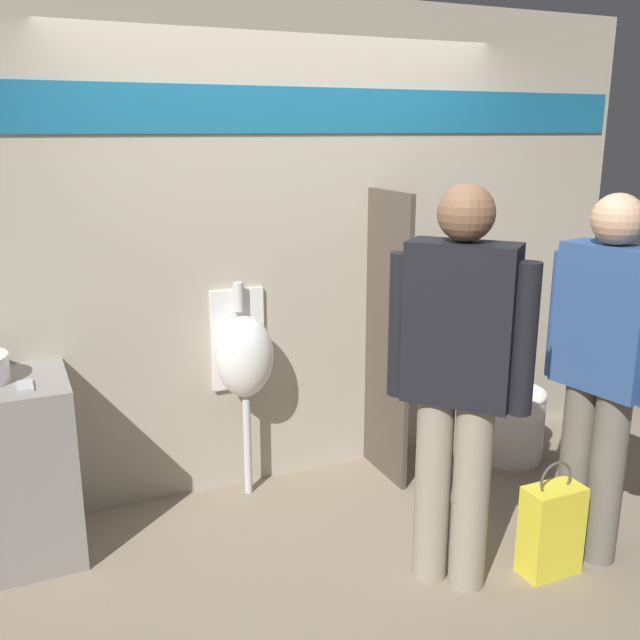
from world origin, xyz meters
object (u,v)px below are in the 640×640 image
object	(u,v)px
urinal_near_counter	(244,357)
shopping_bag	(551,529)
person_with_lanyard	(602,364)
cell_phone	(25,386)
toilet	(506,409)
person_in_vest	(458,375)

from	to	relation	value
urinal_near_counter	shopping_bag	xyz separation A→B (m)	(1.04, -1.31, -0.59)
urinal_near_counter	person_with_lanyard	world-z (taller)	person_with_lanyard
urinal_near_counter	person_with_lanyard	bearing A→B (deg)	-43.07
urinal_near_counter	shopping_bag	world-z (taller)	urinal_near_counter
cell_phone	person_with_lanyard	size ratio (longest dim) A/B	0.08
toilet	person_with_lanyard	world-z (taller)	person_with_lanyard
urinal_near_counter	person_with_lanyard	size ratio (longest dim) A/B	0.69
urinal_near_counter	cell_phone	bearing A→B (deg)	-166.89
person_in_vest	shopping_bag	size ratio (longest dim) A/B	3.20
toilet	shopping_bag	bearing A→B (deg)	-118.88
urinal_near_counter	toilet	distance (m)	1.74
cell_phone	urinal_near_counter	xyz separation A→B (m)	(1.11, 0.26, -0.09)
cell_phone	person_with_lanyard	distance (m)	2.63
cell_phone	urinal_near_counter	bearing A→B (deg)	13.11
toilet	person_with_lanyard	bearing A→B (deg)	-107.53
cell_phone	shopping_bag	bearing A→B (deg)	-26.01
toilet	shopping_bag	distance (m)	1.27
shopping_bag	urinal_near_counter	bearing A→B (deg)	128.40
urinal_near_counter	person_in_vest	xyz separation A→B (m)	(0.58, -1.16, 0.19)
cell_phone	person_in_vest	xyz separation A→B (m)	(1.69, -0.90, 0.10)
cell_phone	person_in_vest	world-z (taller)	person_in_vest
toilet	person_in_vest	xyz separation A→B (m)	(-1.07, -0.96, 0.69)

